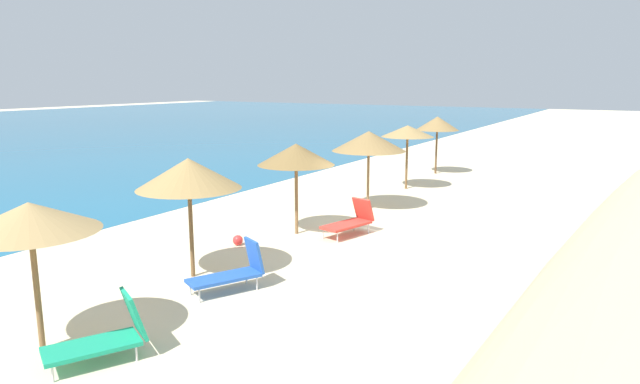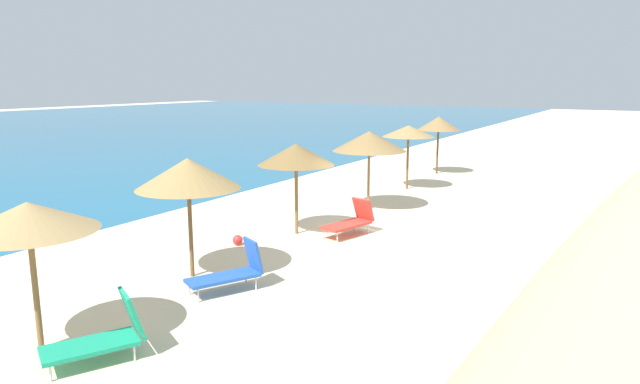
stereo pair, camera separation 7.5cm
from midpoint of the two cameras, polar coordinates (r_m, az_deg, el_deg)
The scene contains 11 objects.
ground_plane at distance 16.18m, azimuth 6.18°, elevation -4.49°, with size 160.00×160.00×0.00m, color beige.
beach_umbrella_1 at distance 10.03m, azimuth -27.25°, elevation -2.30°, with size 2.16×2.16×2.49m.
beach_umbrella_2 at distance 12.68m, azimuth -13.05°, elevation 1.82°, with size 2.31×2.31×2.70m.
beach_umbrella_3 at distance 15.96m, azimuth -2.30°, elevation 3.81°, with size 2.20×2.20×2.62m.
beach_umbrella_4 at distance 19.17m, azimuth 5.11°, elevation 5.14°, with size 2.50×2.50×2.69m.
beach_umbrella_5 at distance 23.08m, azimuth 9.03°, elevation 6.08°, with size 2.11×2.11×2.59m.
beach_umbrella_6 at distance 27.21m, azimuth 11.98°, elevation 6.79°, with size 2.01×2.01×2.71m.
lounge_chair_0 at distance 9.78m, azimuth -20.85°, elevation -13.42°, with size 1.65×1.29×1.06m.
lounge_chair_1 at distance 16.16m, azimuth 3.27°, elevation -2.91°, with size 1.76×1.05×1.01m.
lounge_chair_2 at distance 12.10m, azimuth -8.74°, elevation -7.92°, with size 1.67×1.22×1.05m.
beach_ball at distance 15.39m, azimuth -8.19°, elevation -4.83°, with size 0.28×0.28×0.28m, color red.
Camera 2 is at (-14.20, -6.42, 4.37)m, focal length 31.64 mm.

